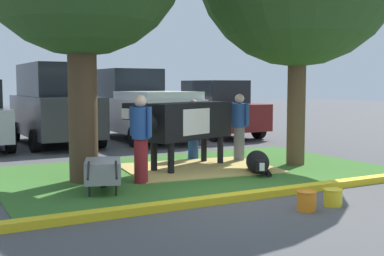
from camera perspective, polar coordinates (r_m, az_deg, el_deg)
The scene contains 15 objects.
ground_plane at distance 8.66m, azimuth 5.78°, elevation -7.58°, with size 80.00×80.00×0.00m, color #4C4C4F.
grass_island at distance 10.82m, azimuth 0.39°, elevation -4.95°, with size 8.22×5.09×0.02m, color #386B28.
curb_yellow at distance 8.60m, azimuth 9.13°, elevation -7.30°, with size 9.42×0.24×0.12m, color yellow.
hay_bedding at distance 11.10m, azimuth 0.74°, elevation -4.62°, with size 3.20×2.40×0.04m, color tan.
cow_holstein at distance 11.00m, azimuth -0.75°, elevation 0.76°, with size 3.01×1.57×1.52m.
calf_lying at distance 10.64m, azimuth 7.55°, elevation -3.92°, with size 0.95×1.29×0.48m.
person_handler at distance 12.39m, azimuth 0.14°, elevation 0.03°, with size 0.44×0.35×1.51m.
person_visitor_near at distance 9.42m, azimuth -5.89°, elevation -0.93°, with size 0.34×0.49×1.69m.
person_visitor_far at distance 12.13m, azimuth 5.44°, elevation 0.30°, with size 0.34×0.50×1.65m.
wheelbarrow at distance 8.78m, azimuth -10.18°, elevation -4.89°, with size 0.95×1.60×0.63m.
bucket_orange at distance 7.70m, azimuth 12.97°, elevation -8.07°, with size 0.31×0.31×0.30m.
bucket_yellow at distance 8.10m, azimuth 15.83°, elevation -7.60°, with size 0.31×0.31×0.27m.
suv_dark_grey at distance 16.12m, azimuth -15.45°, elevation 2.66°, with size 2.20×4.64×2.52m.
pickup_truck_maroon at distance 17.02m, azimuth -5.94°, elevation 2.41°, with size 2.31×5.44×2.42m.
hatchback_white at distance 18.03m, azimuth 2.62°, elevation 2.16°, with size 2.10×4.44×2.02m.
Camera 1 is at (-4.76, -6.98, 1.89)m, focal length 46.58 mm.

